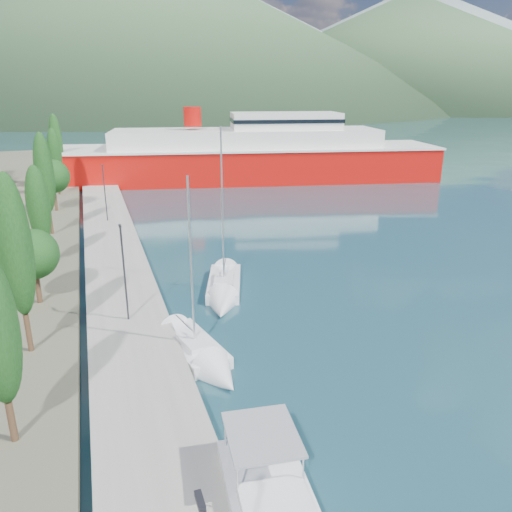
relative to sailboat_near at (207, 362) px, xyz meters
name	(u,v)px	position (x,y,z in m)	size (l,w,h in m)	color
ground	(128,145)	(5.34, 113.40, -0.31)	(1400.00, 1400.00, 0.00)	#1C424D
quay	(115,258)	(-3.66, 19.40, 0.09)	(5.00, 88.00, 0.80)	gray
hills_far	(205,31)	(143.93, 612.13, 77.08)	(1480.00, 900.00, 180.00)	slate
hills_near	(227,38)	(103.39, 365.90, 48.87)	(1010.00, 520.00, 115.00)	#385836
tree_row	(45,188)	(-9.14, 26.74, 5.29)	(3.96, 62.07, 10.29)	#47301E
lamp_posts	(122,263)	(-3.66, 7.10, 3.78)	(0.15, 48.18, 6.06)	#2D2D33
sailboat_near	(207,362)	(0.00, 0.00, 0.00)	(4.01, 8.17, 11.28)	silver
sailboat_mid	(223,295)	(3.24, 8.65, 0.01)	(5.01, 9.35, 13.03)	silver
ferry	(248,157)	(19.89, 54.68, 3.44)	(63.29, 24.99, 12.30)	#B90D09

